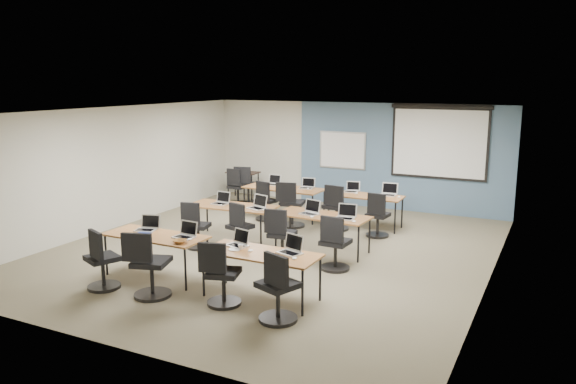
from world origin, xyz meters
The scene contains 58 objects.
floor centered at (0.00, 0.00, 0.00)m, with size 8.00×9.00×0.02m, color #6B6354.
ceiling centered at (0.00, 0.00, 2.70)m, with size 8.00×9.00×0.02m, color white.
wall_back centered at (0.00, 4.50, 1.35)m, with size 8.00×0.04×2.70m, color beige.
wall_front centered at (0.00, -4.50, 1.35)m, with size 8.00×0.04×2.70m, color beige.
wall_left centered at (-4.00, 0.00, 1.35)m, with size 0.04×9.00×2.70m, color beige.
wall_right centered at (4.00, 0.00, 1.35)m, with size 0.04×9.00×2.70m, color beige.
blue_accent_panel centered at (1.25, 4.47, 1.35)m, with size 5.50×0.04×2.70m, color #3D5977.
whiteboard centered at (-0.30, 4.43, 1.45)m, with size 1.28×0.03×0.98m.
projector_screen centered at (2.20, 4.41, 1.89)m, with size 2.40×0.10×1.82m.
training_table_front_left centered at (-1.07, -2.23, 0.68)m, with size 1.78×0.74×0.73m.
training_table_front_right centered at (0.98, -2.29, 0.68)m, with size 1.80×0.75×0.73m.
training_table_mid_left centered at (-1.11, 0.24, 0.69)m, with size 1.82×0.76×0.73m.
training_table_mid_right centered at (0.88, 0.31, 0.69)m, with size 1.81×0.76×0.73m.
training_table_back_left centered at (-1.02, 2.44, 0.69)m, with size 1.93×0.81×0.73m.
training_table_back_right centered at (1.03, 2.45, 0.68)m, with size 1.66×0.69×0.73m.
laptop_0 centered at (-1.39, -2.05, 0.79)m, with size 0.34×0.29×0.26m.
mouse_0 centered at (-1.15, -2.30, 0.74)m, with size 0.06×0.10×0.04m, color white.
task_chair_0 centered at (-1.47, -3.09, 0.41)m, with size 0.55×0.52×1.00m.
laptop_1 centered at (-0.54, -2.11, 0.79)m, with size 0.34×0.29×0.26m.
mouse_1 centered at (-0.38, -2.22, 0.74)m, with size 0.06×0.10×0.04m, color white.
task_chair_1 centered at (-0.58, -3.01, 0.44)m, with size 0.59×0.58×1.05m.
laptop_2 centered at (0.49, -2.14, 0.79)m, with size 0.33×0.28×0.25m.
mouse_2 centered at (0.81, -2.31, 0.74)m, with size 0.06×0.10×0.03m, color white.
task_chair_2 centered at (0.58, -2.79, 0.41)m, with size 0.52×0.51×0.99m.
laptop_3 centered at (1.40, -2.11, 0.80)m, with size 0.35×0.30×0.27m.
mouse_3 centered at (1.57, -2.35, 0.74)m, with size 0.06×0.10×0.04m, color white.
task_chair_3 centered at (1.60, -2.94, 0.42)m, with size 0.57×0.55×1.02m.
laptop_4 centered at (-1.39, 0.27, 0.79)m, with size 0.33×0.28×0.25m.
mouse_4 centered at (-1.30, 0.13, 0.74)m, with size 0.06×0.09×0.03m, color white.
task_chair_4 centered at (-1.41, -0.61, 0.39)m, with size 0.47×0.47×0.95m.
laptop_5 centered at (-0.50, 0.25, 0.80)m, with size 0.36×0.30×0.27m.
mouse_5 centered at (-0.31, 0.16, 0.74)m, with size 0.06×0.10×0.04m, color white.
task_chair_5 centered at (-0.61, -0.31, 0.39)m, with size 0.48×0.47×0.96m.
laptop_6 centered at (0.64, 0.29, 0.80)m, with size 0.36×0.30×0.27m.
mouse_6 centered at (0.78, 0.05, 0.74)m, with size 0.06×0.10×0.04m, color white.
task_chair_6 centered at (0.42, -0.54, 0.41)m, with size 0.52×0.52×1.00m.
laptop_7 centered at (1.38, 0.24, 0.80)m, with size 0.36×0.30×0.27m.
mouse_7 centered at (1.61, 0.07, 0.74)m, with size 0.06×0.10×0.04m, color white.
task_chair_7 centered at (1.50, -0.60, 0.41)m, with size 0.52×0.52×1.00m.
laptop_8 centered at (-1.43, 2.67, 0.79)m, with size 0.32×0.27×0.25m.
mouse_8 centered at (-1.14, 2.58, 0.74)m, with size 0.06×0.10×0.03m, color white.
task_chair_8 centered at (-1.29, 1.96, 0.39)m, with size 0.47×0.47×0.96m.
laptop_9 centered at (-0.50, 2.63, 0.79)m, with size 0.32×0.27×0.24m.
mouse_9 centered at (-0.42, 2.53, 0.74)m, with size 0.06×0.10×0.04m, color white.
task_chair_9 centered at (-0.48, 1.71, 0.44)m, with size 0.57×0.57×1.05m.
laptop_10 centered at (0.61, 2.69, 0.79)m, with size 0.31×0.26×0.24m.
mouse_10 centered at (0.78, 2.54, 0.74)m, with size 0.06×0.09×0.03m, color white.
task_chair_10 centered at (0.53, 1.90, 0.43)m, with size 0.56×0.56×1.03m.
laptop_11 centered at (1.48, 2.70, 0.80)m, with size 0.36×0.30×0.27m.
mouse_11 centered at (1.76, 2.55, 0.74)m, with size 0.06×0.10×0.03m, color white.
task_chair_11 centered at (1.52, 1.77, 0.40)m, with size 0.49×0.49×0.97m.
blue_mousepad centered at (-1.30, -2.29, 0.73)m, with size 0.25×0.21×0.01m, color navy.
snack_bowl centered at (-0.42, -2.43, 0.76)m, with size 0.20×0.20×0.05m, color #945526.
snack_plate centered at (0.55, -2.34, 0.74)m, with size 0.19×0.19×0.01m, color white.
coffee_cup centered at (0.65, -2.33, 0.77)m, with size 0.07×0.07×0.07m, color white.
utility_table centered at (-3.05, 3.92, 0.65)m, with size 0.88×0.49×0.75m.
spare_chair_a centered at (-2.54, 3.26, 0.43)m, with size 0.56×0.56×1.04m.
spare_chair_b centered at (-2.80, 3.16, 0.40)m, with size 0.50×0.50×0.98m.
Camera 1 is at (4.94, -9.35, 3.29)m, focal length 35.00 mm.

